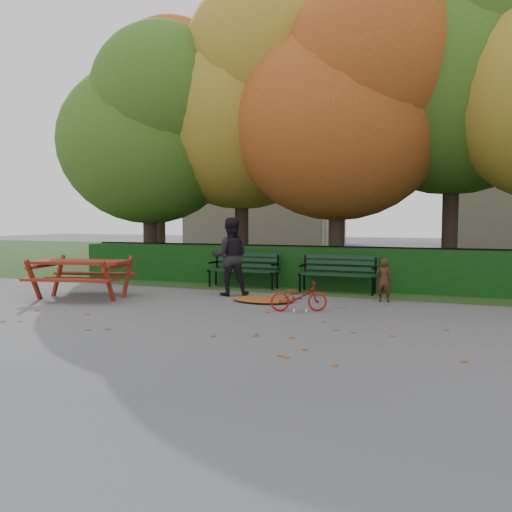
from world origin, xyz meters
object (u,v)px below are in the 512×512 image
at_px(tree_a, 153,130).
at_px(tree_c, 348,106).
at_px(bicycle, 299,296).
at_px(bench_left, 244,267).
at_px(child, 384,280).
at_px(picnic_table, 82,269).
at_px(adult, 230,257).
at_px(tree_b, 249,102).
at_px(bench_right, 338,271).
at_px(tree_f, 163,119).
at_px(tree_d, 469,64).

height_order(tree_a, tree_c, tree_c).
distance_m(tree_c, bicycle, 6.74).
relative_size(bench_left, child, 1.98).
bearing_deg(picnic_table, adult, 16.59).
height_order(tree_b, bench_right, tree_b).
bearing_deg(child, tree_b, -37.23).
xyz_separation_m(bench_right, bicycle, (-0.14, -2.71, -0.24)).
xyz_separation_m(tree_c, tree_f, (-7.97, 3.28, 0.87)).
distance_m(tree_c, adult, 5.68).
bearing_deg(picnic_table, child, 4.55).
height_order(child, bicycle, child).
height_order(bench_right, bicycle, bench_right).
xyz_separation_m(adult, bicycle, (2.02, -1.36, -0.60)).
distance_m(tree_a, adult, 6.38).
distance_m(tree_a, bench_right, 7.69).
distance_m(tree_a, picnic_table, 6.33).
relative_size(tree_a, bench_right, 4.16).
bearing_deg(tree_a, bench_right, -16.61).
distance_m(bench_left, child, 3.73).
distance_m(tree_f, picnic_table, 10.40).
bearing_deg(tree_a, bicycle, -36.77).
relative_size(tree_b, bicycle, 8.30).
xyz_separation_m(tree_d, child, (-1.59, -4.54, -5.53)).
bearing_deg(bench_right, tree_c, 96.70).
distance_m(tree_d, adult, 8.62).
bearing_deg(tree_c, adult, -117.77).
relative_size(tree_c, child, 8.82).
height_order(tree_a, child, tree_a).
height_order(tree_f, bicycle, tree_f).
relative_size(tree_f, bench_left, 5.10).
height_order(tree_f, bench_right, tree_f).
xyz_separation_m(tree_b, adult, (1.37, -4.40, -4.52)).
distance_m(tree_d, picnic_table, 11.44).
bearing_deg(tree_c, bench_left, -133.36).
xyz_separation_m(tree_d, picnic_table, (-7.77, -6.48, -5.34)).
relative_size(tree_f, adult, 5.21).
xyz_separation_m(bench_right, picnic_table, (-5.00, -2.96, 0.12)).
relative_size(picnic_table, adult, 1.27).
bearing_deg(tree_a, tree_d, 10.33).
xyz_separation_m(child, bicycle, (-1.34, -1.71, -0.18)).
bearing_deg(bench_right, tree_a, 163.39).
distance_m(child, bicycle, 2.18).
bearing_deg(tree_b, picnic_table, -103.61).
height_order(tree_a, tree_f, tree_f).
xyz_separation_m(tree_d, adult, (-4.95, -4.88, -5.10)).
bearing_deg(tree_a, child, -21.08).
bearing_deg(child, bench_right, -36.87).
bearing_deg(bench_right, adult, -148.01).
height_order(adult, bicycle, adult).
relative_size(tree_d, bench_left, 5.32).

